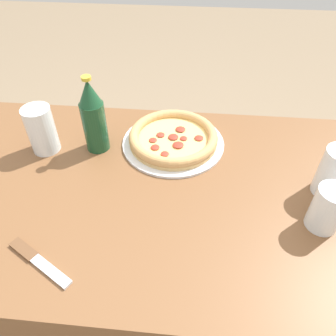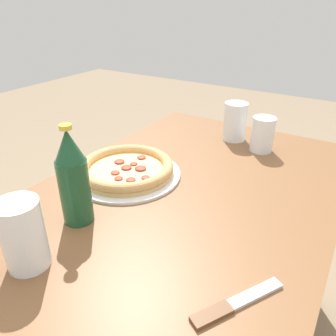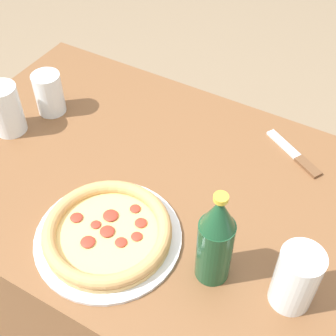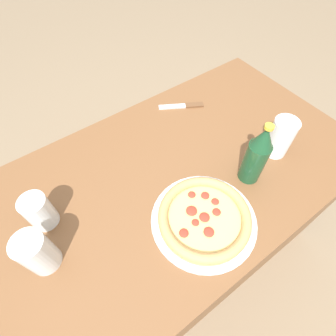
# 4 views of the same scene
# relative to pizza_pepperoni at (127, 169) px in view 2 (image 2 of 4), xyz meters

# --- Properties ---
(table) EXTENTS (1.27, 0.74, 0.74)m
(table) POSITION_rel_pizza_pepperoni_xyz_m (-0.06, -0.19, -0.39)
(table) COLOR brown
(table) RESTS_ON ground_plane
(pizza_pepperoni) EXTENTS (0.31, 0.31, 0.04)m
(pizza_pepperoni) POSITION_rel_pizza_pepperoni_xyz_m (0.00, 0.00, 0.00)
(pizza_pepperoni) COLOR silver
(pizza_pepperoni) RESTS_ON table
(glass_orange_juice) EXTENTS (0.08, 0.08, 0.14)m
(glass_orange_juice) POSITION_rel_pizza_pepperoni_xyz_m (-0.38, -0.06, 0.05)
(glass_orange_juice) COLOR white
(glass_orange_juice) RESTS_ON table
(glass_lemonade) EXTENTS (0.08, 0.08, 0.13)m
(glass_lemonade) POSITION_rel_pizza_pepperoni_xyz_m (0.42, -0.16, 0.04)
(glass_lemonade) COLOR white
(glass_lemonade) RESTS_ON table
(glass_red_wine) EXTENTS (0.07, 0.07, 0.12)m
(glass_red_wine) POSITION_rel_pizza_pepperoni_xyz_m (0.37, -0.27, 0.03)
(glass_red_wine) COLOR white
(glass_red_wine) RESTS_ON table
(beer_bottle) EXTENTS (0.07, 0.07, 0.23)m
(beer_bottle) POSITION_rel_pizza_pepperoni_xyz_m (-0.22, -0.04, 0.09)
(beer_bottle) COLOR #194728
(beer_bottle) RESTS_ON table
(knife) EXTENTS (0.17, 0.11, 0.01)m
(knife) POSITION_rel_pizza_pepperoni_xyz_m (-0.26, -0.43, -0.02)
(knife) COLOR brown
(knife) RESTS_ON table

